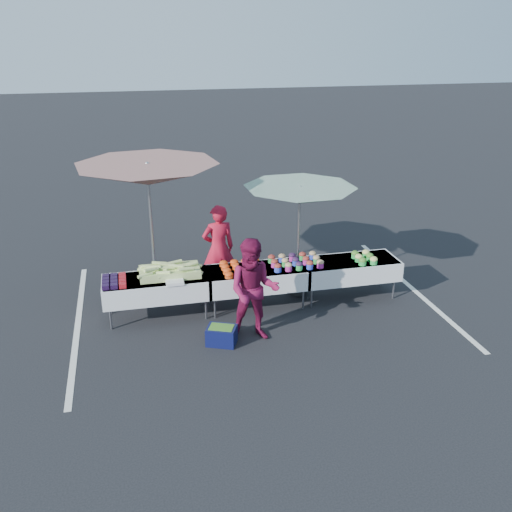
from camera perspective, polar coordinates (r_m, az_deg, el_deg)
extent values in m
plane|color=black|center=(10.66, 0.00, -4.99)|extent=(80.00, 80.00, 0.00)
cube|color=silver|center=(10.49, -17.40, -6.56)|extent=(0.10, 5.00, 0.00)
cube|color=silver|center=(11.74, 15.42, -3.20)|extent=(0.10, 5.00, 0.00)
cube|color=white|center=(10.13, -9.97, -2.28)|extent=(1.80, 0.75, 0.04)
cube|color=white|center=(10.19, -9.91, -3.10)|extent=(1.86, 0.81, 0.36)
cylinder|color=slate|center=(10.10, -14.33, -6.12)|extent=(0.04, 0.04, 0.39)
cylinder|color=slate|center=(10.62, -14.32, -4.66)|extent=(0.04, 0.04, 0.39)
cylinder|color=slate|center=(10.16, -5.03, -5.30)|extent=(0.04, 0.04, 0.39)
cylinder|color=slate|center=(10.68, -5.50, -3.88)|extent=(0.04, 0.04, 0.39)
cube|color=white|center=(10.35, 0.00, -1.39)|extent=(1.80, 0.75, 0.04)
cube|color=white|center=(10.42, 0.00, -2.20)|extent=(1.86, 0.81, 0.36)
cylinder|color=slate|center=(10.18, -4.14, -5.21)|extent=(0.04, 0.04, 0.39)
cylinder|color=slate|center=(10.70, -4.65, -3.80)|extent=(0.04, 0.04, 0.39)
cylinder|color=slate|center=(10.52, 4.73, -4.28)|extent=(0.04, 0.04, 0.39)
cylinder|color=slate|center=(11.03, 3.81, -2.96)|extent=(0.04, 0.04, 0.39)
cube|color=white|center=(10.87, 9.28, -0.51)|extent=(1.80, 0.75, 0.04)
cube|color=white|center=(10.93, 9.23, -1.29)|extent=(1.86, 0.81, 0.36)
cylinder|color=slate|center=(10.57, 5.56, -4.18)|extent=(0.04, 0.04, 0.39)
cylinder|color=slate|center=(11.07, 4.60, -2.88)|extent=(0.04, 0.04, 0.39)
cylinder|color=slate|center=(11.16, 13.59, -3.24)|extent=(0.04, 0.04, 0.39)
cylinder|color=slate|center=(11.64, 12.33, -2.05)|extent=(0.04, 0.04, 0.39)
cube|color=black|center=(9.86, -14.82, -3.01)|extent=(0.12, 0.12, 0.08)
cube|color=black|center=(9.99, -14.81, -2.68)|extent=(0.12, 0.12, 0.08)
cube|color=black|center=(10.12, -14.80, -2.36)|extent=(0.12, 0.12, 0.08)
cube|color=black|center=(10.25, -14.79, -2.04)|extent=(0.12, 0.12, 0.08)
cube|color=black|center=(9.86, -14.01, -2.94)|extent=(0.12, 0.12, 0.08)
cube|color=black|center=(9.98, -14.01, -2.61)|extent=(0.12, 0.12, 0.08)
cube|color=black|center=(10.11, -14.01, -2.29)|extent=(0.12, 0.12, 0.08)
cube|color=black|center=(10.24, -14.01, -1.98)|extent=(0.12, 0.12, 0.08)
cube|color=#A4111B|center=(9.85, -13.19, -2.87)|extent=(0.12, 0.12, 0.08)
cube|color=#A4111B|center=(9.98, -13.21, -2.55)|extent=(0.12, 0.12, 0.08)
cube|color=#A4111B|center=(10.11, -13.22, -2.23)|extent=(0.12, 0.12, 0.08)
cube|color=#A4111B|center=(10.24, -13.23, -1.91)|extent=(0.12, 0.12, 0.08)
cube|color=#A7BF62|center=(10.15, -8.62, -1.58)|extent=(1.05, 0.55, 0.14)
cylinder|color=#A7BF62|center=(10.30, -7.02, -0.93)|extent=(0.27, 0.09, 0.10)
cylinder|color=#A7BF62|center=(10.14, -10.81, -1.13)|extent=(0.27, 0.14, 0.07)
cylinder|color=#A7BF62|center=(10.00, -7.97, -0.99)|extent=(0.27, 0.14, 0.09)
cylinder|color=#A7BF62|center=(10.15, -11.04, -1.47)|extent=(0.27, 0.15, 0.10)
cylinder|color=#A7BF62|center=(10.05, -9.63, -1.31)|extent=(0.27, 0.15, 0.08)
cylinder|color=#A7BF62|center=(10.14, -8.89, -0.88)|extent=(0.27, 0.10, 0.10)
cylinder|color=#A7BF62|center=(10.02, -8.83, -1.16)|extent=(0.27, 0.07, 0.08)
cylinder|color=#A7BF62|center=(9.94, -9.30, -1.66)|extent=(0.27, 0.14, 0.09)
cylinder|color=#A7BF62|center=(10.28, -9.64, -0.72)|extent=(0.27, 0.12, 0.08)
cylinder|color=#A7BF62|center=(10.26, -6.15, -0.91)|extent=(0.27, 0.16, 0.08)
cylinder|color=#A7BF62|center=(10.06, -10.41, -1.29)|extent=(0.27, 0.11, 0.07)
cylinder|color=#A7BF62|center=(9.92, -9.01, -1.97)|extent=(0.27, 0.10, 0.07)
cylinder|color=#A7BF62|center=(10.25, -8.13, -0.64)|extent=(0.27, 0.12, 0.08)
cylinder|color=#A7BF62|center=(9.90, -11.02, -1.89)|extent=(0.27, 0.15, 0.08)
cylinder|color=#A7BF62|center=(10.12, -10.60, -1.04)|extent=(0.27, 0.10, 0.08)
cylinder|color=#A7BF62|center=(10.09, -7.44, -1.16)|extent=(0.27, 0.16, 0.10)
cylinder|color=#A7BF62|center=(10.01, -10.23, -1.12)|extent=(0.27, 0.12, 0.09)
cylinder|color=#A7BF62|center=(9.91, -6.98, -1.28)|extent=(0.27, 0.09, 0.07)
cylinder|color=#A7BF62|center=(9.97, -6.62, -1.54)|extent=(0.27, 0.10, 0.09)
cylinder|color=#A7BF62|center=(10.03, -7.16, -1.51)|extent=(0.27, 0.12, 0.09)
cylinder|color=#A7BF62|center=(10.35, -8.20, -0.86)|extent=(0.27, 0.10, 0.08)
cylinder|color=#A7BF62|center=(10.12, -6.53, -0.88)|extent=(0.27, 0.14, 0.10)
cylinder|color=#A7BF62|center=(10.35, -7.01, -0.81)|extent=(0.27, 0.12, 0.07)
cylinder|color=#A7BF62|center=(10.32, -7.35, -0.90)|extent=(0.27, 0.07, 0.10)
cylinder|color=#A7BF62|center=(9.96, -6.11, -1.71)|extent=(0.27, 0.09, 0.10)
cylinder|color=#A7BF62|center=(9.93, -10.43, -1.37)|extent=(0.27, 0.17, 0.08)
cube|color=white|center=(9.85, -8.13, -2.59)|extent=(0.30, 0.25, 0.05)
cylinder|color=#CD4616|center=(9.98, -2.71, -2.05)|extent=(0.15, 0.15, 0.05)
ellipsoid|color=red|center=(9.96, -2.72, -1.84)|extent=(0.15, 0.15, 0.08)
cylinder|color=#CD4616|center=(10.14, -2.90, -1.65)|extent=(0.15, 0.15, 0.05)
ellipsoid|color=red|center=(10.13, -2.90, -1.44)|extent=(0.15, 0.15, 0.08)
cylinder|color=#CD4616|center=(10.30, -3.08, -1.26)|extent=(0.15, 0.15, 0.05)
ellipsoid|color=red|center=(10.29, -3.09, -1.05)|extent=(0.15, 0.15, 0.08)
cylinder|color=#CD4616|center=(10.47, -3.26, -0.88)|extent=(0.15, 0.15, 0.05)
ellipsoid|color=red|center=(10.45, -3.26, -0.68)|extent=(0.15, 0.15, 0.08)
cylinder|color=#CD4616|center=(10.01, -1.59, -1.95)|extent=(0.15, 0.15, 0.05)
ellipsoid|color=red|center=(10.00, -1.59, -1.74)|extent=(0.15, 0.15, 0.08)
cylinder|color=#CD4616|center=(10.18, -1.79, -1.55)|extent=(0.15, 0.15, 0.05)
ellipsoid|color=red|center=(10.16, -1.79, -1.34)|extent=(0.15, 0.15, 0.08)
cylinder|color=#CD4616|center=(10.34, -1.99, -1.16)|extent=(0.15, 0.15, 0.05)
ellipsoid|color=red|center=(10.32, -1.99, -0.96)|extent=(0.15, 0.15, 0.08)
cylinder|color=#CD4616|center=(10.50, -2.18, -0.79)|extent=(0.15, 0.15, 0.05)
ellipsoid|color=red|center=(10.49, -2.19, -0.58)|extent=(0.15, 0.15, 0.08)
cylinder|color=#CD4616|center=(10.05, -0.47, -1.84)|extent=(0.15, 0.15, 0.05)
ellipsoid|color=red|center=(10.04, -0.47, -1.63)|extent=(0.15, 0.15, 0.08)
cylinder|color=#CD4616|center=(10.21, -0.69, -1.45)|extent=(0.15, 0.15, 0.05)
ellipsoid|color=red|center=(10.20, -0.69, -1.24)|extent=(0.15, 0.15, 0.08)
cylinder|color=#CD4616|center=(10.37, -0.91, -1.06)|extent=(0.15, 0.15, 0.05)
ellipsoid|color=red|center=(10.36, -0.91, -0.86)|extent=(0.15, 0.15, 0.08)
cylinder|color=#CD4616|center=(10.54, -1.12, -0.69)|extent=(0.15, 0.15, 0.05)
ellipsoid|color=red|center=(10.52, -1.12, -0.49)|extent=(0.15, 0.15, 0.08)
cylinder|color=#CD4616|center=(10.09, 0.64, -1.74)|extent=(0.15, 0.15, 0.05)
ellipsoid|color=red|center=(10.08, 0.64, -1.53)|extent=(0.15, 0.15, 0.08)
cylinder|color=#CD4616|center=(10.25, 0.40, -1.35)|extent=(0.15, 0.15, 0.05)
ellipsoid|color=red|center=(10.24, 0.40, -1.14)|extent=(0.15, 0.15, 0.08)
cylinder|color=#CD4616|center=(10.42, 0.17, -0.97)|extent=(0.15, 0.15, 0.05)
ellipsoid|color=red|center=(10.40, 0.17, -0.76)|extent=(0.15, 0.15, 0.08)
cylinder|color=#CD4616|center=(10.58, -0.06, -0.60)|extent=(0.15, 0.15, 0.05)
ellipsoid|color=red|center=(10.56, -0.06, -0.40)|extent=(0.15, 0.15, 0.08)
cylinder|color=blue|center=(10.21, 2.20, -1.32)|extent=(0.13, 0.13, 0.10)
ellipsoid|color=maroon|center=(10.18, 2.20, -1.01)|extent=(0.14, 0.14, 0.10)
cylinder|color=#B7278D|center=(10.40, 1.88, -0.86)|extent=(0.13, 0.13, 0.10)
ellipsoid|color=maroon|center=(10.38, 1.88, -0.55)|extent=(0.14, 0.14, 0.10)
cylinder|color=green|center=(10.60, 1.57, -0.41)|extent=(0.13, 0.13, 0.10)
ellipsoid|color=maroon|center=(10.58, 1.57, -0.11)|extent=(0.14, 0.14, 0.10)
cylinder|color=#B7278D|center=(10.26, 3.27, -1.22)|extent=(0.13, 0.13, 0.10)
ellipsoid|color=#A57950|center=(10.24, 3.28, -0.91)|extent=(0.14, 0.14, 0.10)
cylinder|color=green|center=(10.45, 2.94, -0.76)|extent=(0.13, 0.13, 0.10)
ellipsoid|color=#A57950|center=(10.43, 2.94, -0.46)|extent=(0.14, 0.14, 0.10)
cylinder|color=blue|center=(10.65, 2.61, -0.32)|extent=(0.13, 0.13, 0.10)
ellipsoid|color=#A57950|center=(10.63, 2.62, -0.02)|extent=(0.14, 0.14, 0.10)
cylinder|color=green|center=(10.31, 4.34, -1.12)|extent=(0.13, 0.13, 0.10)
ellipsoid|color=#231332|center=(10.29, 4.35, -0.81)|extent=(0.14, 0.14, 0.10)
cylinder|color=blue|center=(10.51, 3.99, -0.66)|extent=(0.13, 0.13, 0.10)
ellipsoid|color=#231332|center=(10.48, 3.99, -0.36)|extent=(0.14, 0.14, 0.10)
cylinder|color=#B7278D|center=(10.70, 3.64, -0.23)|extent=(0.13, 0.13, 0.10)
ellipsoid|color=#231332|center=(10.68, 3.65, 0.07)|extent=(0.14, 0.14, 0.10)
cylinder|color=blue|center=(10.37, 5.40, -1.02)|extent=(0.13, 0.13, 0.10)
ellipsoid|color=maroon|center=(10.35, 5.41, -0.71)|extent=(0.14, 0.14, 0.10)
cylinder|color=#B7278D|center=(10.56, 5.02, -0.57)|extent=(0.13, 0.13, 0.10)
ellipsoid|color=maroon|center=(10.54, 5.03, -0.27)|extent=(0.14, 0.14, 0.10)
cylinder|color=green|center=(10.76, 4.67, -0.13)|extent=(0.13, 0.13, 0.10)
ellipsoid|color=maroon|center=(10.73, 4.67, 0.16)|extent=(0.14, 0.14, 0.10)
cylinder|color=#B7278D|center=(10.43, 6.44, -0.92)|extent=(0.13, 0.13, 0.10)
ellipsoid|color=#A57950|center=(10.41, 6.45, -0.62)|extent=(0.14, 0.14, 0.10)
cylinder|color=green|center=(10.62, 6.05, -0.47)|extent=(0.13, 0.13, 0.10)
ellipsoid|color=#A57950|center=(10.60, 6.06, -0.17)|extent=(0.14, 0.14, 0.10)
cylinder|color=blue|center=(10.82, 5.67, -0.04)|extent=(0.13, 0.13, 0.10)
ellipsoid|color=#A57950|center=(10.79, 5.69, 0.25)|extent=(0.14, 0.14, 0.10)
cylinder|color=green|center=(10.67, 10.60, -0.70)|extent=(0.14, 0.14, 0.08)
ellipsoid|color=#3F7A20|center=(10.65, 10.62, -0.43)|extent=(0.14, 0.14, 0.11)
cylinder|color=green|center=(10.82, 10.23, -0.35)|extent=(0.14, 0.14, 0.08)
ellipsoid|color=#CAC65B|center=(10.80, 10.25, -0.08)|extent=(0.14, 0.14, 0.11)
cylinder|color=green|center=(10.97, 9.87, 0.00)|extent=(0.14, 0.14, 0.08)
ellipsoid|color=#3F7A20|center=(10.95, 9.89, 0.27)|extent=(0.14, 0.14, 0.11)
cylinder|color=green|center=(10.75, 11.68, -0.60)|extent=(0.14, 0.14, 0.08)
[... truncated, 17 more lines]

